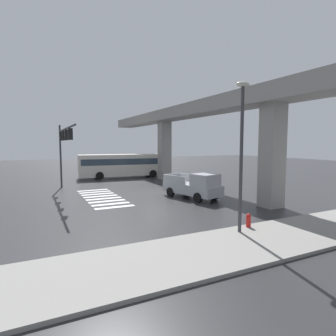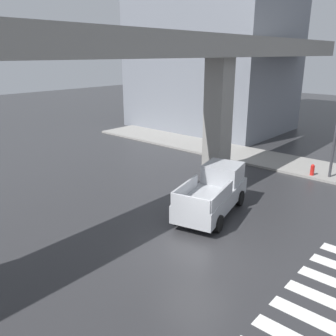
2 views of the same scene
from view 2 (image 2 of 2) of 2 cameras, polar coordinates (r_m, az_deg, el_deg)
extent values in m
plane|color=#2D2D30|center=(14.02, 4.33, -13.55)|extent=(120.00, 120.00, 0.00)
cube|color=silver|center=(11.85, 23.06, -21.80)|extent=(0.55, 2.80, 0.01)
cube|color=silver|center=(12.71, 24.80, -19.04)|extent=(0.55, 2.80, 0.01)
cube|color=gray|center=(15.34, -10.32, 19.18)|extent=(48.69, 2.52, 1.20)
cube|color=gray|center=(22.05, 8.05, 7.99)|extent=(1.30, 1.30, 7.11)
cube|color=gray|center=(25.75, 19.00, 0.65)|extent=(4.00, 36.00, 0.15)
cube|color=#A8AAAF|center=(16.95, 7.07, -4.85)|extent=(5.40, 3.05, 0.80)
cube|color=#A8AAAF|center=(17.93, 8.85, -0.73)|extent=(2.06, 2.10, 0.90)
cube|color=#3F5160|center=(18.35, 9.33, -0.32)|extent=(0.49, 1.65, 0.77)
cube|color=#A8AAAF|center=(16.01, 2.76, -3.42)|extent=(2.60, 0.72, 0.60)
cube|color=#A8AAAF|center=(15.41, 8.67, -4.49)|extent=(2.60, 0.72, 0.60)
cube|color=#A8AAAF|center=(14.54, 3.61, -5.73)|extent=(0.51, 1.72, 0.60)
cylinder|color=black|center=(18.76, 6.19, -3.83)|extent=(0.80, 0.45, 0.76)
cylinder|color=black|center=(18.24, 11.48, -4.76)|extent=(0.80, 0.45, 0.76)
cylinder|color=black|center=(16.10, 1.95, -7.55)|extent=(0.80, 0.45, 0.76)
cylinder|color=black|center=(15.48, 8.04, -8.83)|extent=(0.80, 0.45, 0.76)
cylinder|color=red|center=(23.55, 22.20, -0.60)|extent=(0.24, 0.24, 0.70)
sphere|color=red|center=(23.43, 22.31, 0.30)|extent=(0.22, 0.22, 0.22)
camera|label=1|loc=(32.19, 46.65, 7.24)|focal=29.61mm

